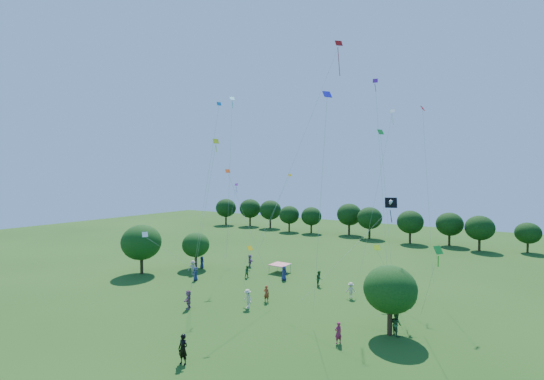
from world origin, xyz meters
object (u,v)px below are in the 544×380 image
Objects in this scene: tent_red_stripe at (280,265)px; pirate_kite at (389,205)px; near_tree_east at (390,289)px; man_in_black at (183,349)px; tent_blue at (400,291)px; red_high_kite at (323,88)px; near_tree_west at (141,242)px; near_tree_north at (196,245)px.

pirate_kite is (15.14, -5.19, 8.67)m from tent_red_stripe.
near_tree_east is 2.73× the size of man_in_black.
red_high_kite is (-8.04, -0.84, 20.80)m from tent_blue.
near_tree_west is 24.92m from man_in_black.
pirate_kite is 14.43m from red_high_kite.
tent_blue is (30.00, 7.47, -2.96)m from near_tree_west.
near_tree_east is 2.46× the size of tent_red_stripe.
pirate_kite is at bearing 9.32° from near_tree_west.
near_tree_east is at bearing -73.13° from pirate_kite.
tent_red_stripe is (10.64, 4.29, -2.12)m from near_tree_north.
near_tree_north is 26.61m from pirate_kite.
near_tree_east reaches higher than man_in_black.
pirate_kite is (8.38, 17.63, 8.71)m from man_in_black.
near_tree_east is 15.84m from man_in_black.
tent_blue is at bearing 98.82° from near_tree_east.
tent_red_stripe is 15.79m from tent_blue.
near_tree_north reaches higher than tent_blue.
pirate_kite reaches higher than man_in_black.
near_tree_west is 6.93m from near_tree_north.
near_tree_west reaches higher than tent_blue.
near_tree_north is 2.43× the size of man_in_black.
near_tree_north is 11.66m from tent_red_stripe.
near_tree_west is at bearing -170.68° from pirate_kite.
red_high_kite is (21.96, 6.63, 17.84)m from near_tree_west.
near_tree_north is at bearing 178.01° from pirate_kite.
near_tree_east reaches higher than tent_red_stripe.
tent_red_stripe is (-16.88, 10.91, -2.54)m from near_tree_east.
near_tree_north is 2.19× the size of tent_blue.
man_in_black reaches higher than tent_red_stripe.
tent_blue is 9.06m from pirate_kite.
man_in_black is at bearing -46.80° from near_tree_north.
red_high_kite is (7.54, -3.41, 20.80)m from tent_red_stripe.
tent_blue is 1.11× the size of man_in_black.
man_in_black is (6.76, -22.82, -0.04)m from tent_red_stripe.
near_tree_east is 8.56m from pirate_kite.
red_high_kite reaches higher than near_tree_north.
red_high_kite reaches higher than near_tree_east.
near_tree_east is 21.83m from red_high_kite.
man_in_black is at bearing -92.30° from red_high_kite.
near_tree_north is 0.89× the size of near_tree_east.
near_tree_east is at bearing -81.18° from tent_blue.
near_tree_north is at bearing -176.25° from tent_blue.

